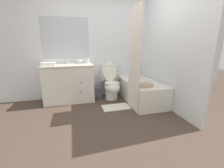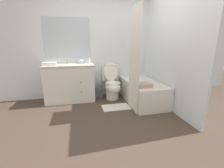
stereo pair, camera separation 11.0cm
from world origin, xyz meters
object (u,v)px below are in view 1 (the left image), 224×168
at_px(vanity_cabinet, 69,83).
at_px(soap_dispenser, 88,61).
at_px(sink_faucet, 68,62).
at_px(toilet, 111,84).
at_px(wastebasket, 98,93).
at_px(hand_towel_folded, 48,64).
at_px(tissue_box, 80,62).
at_px(bath_towel_folded, 144,85).
at_px(bath_mat, 116,107).
at_px(bathtub, 141,91).

height_order(vanity_cabinet, soap_dispenser, soap_dispenser).
bearing_deg(sink_faucet, toilet, -15.20).
height_order(wastebasket, hand_towel_folded, hand_towel_folded).
bearing_deg(soap_dispenser, tissue_box, 161.36).
relative_size(hand_towel_folded, bath_towel_folded, 0.95).
relative_size(soap_dispenser, bath_mat, 0.24).
relative_size(sink_faucet, toilet, 0.16).
xyz_separation_m(bathtub, soap_dispenser, (-1.18, 0.50, 0.69)).
distance_m(tissue_box, hand_towel_folded, 0.72).
distance_m(vanity_cabinet, toilet, 1.00).
xyz_separation_m(bathtub, bath_mat, (-0.69, -0.23, -0.24)).
relative_size(tissue_box, hand_towel_folded, 0.49).
distance_m(vanity_cabinet, sink_faucet, 0.50).
xyz_separation_m(sink_faucet, bathtub, (1.65, -0.63, -0.66)).
relative_size(bathtub, tissue_box, 10.38).
bearing_deg(bath_towel_folded, sink_faucet, 144.47).
bearing_deg(toilet, wastebasket, 161.52).
relative_size(toilet, hand_towel_folded, 3.19).
xyz_separation_m(bathtub, hand_towel_folded, (-2.03, 0.30, 0.66)).
bearing_deg(soap_dispenser, bathtub, -23.03).
distance_m(soap_dispenser, bath_mat, 1.27).
relative_size(toilet, bath_towel_folded, 3.03).
bearing_deg(tissue_box, toilet, -15.85).
bearing_deg(hand_towel_folded, sink_faucet, 40.62).
bearing_deg(vanity_cabinet, bath_mat, -34.98).
relative_size(bathtub, hand_towel_folded, 5.05).
relative_size(soap_dispenser, hand_towel_folded, 0.51).
bearing_deg(wastebasket, hand_towel_folded, -171.01).
xyz_separation_m(bathtub, wastebasket, (-0.97, 0.47, -0.11)).
bearing_deg(hand_towel_folded, wastebasket, 8.99).
bearing_deg(bath_towel_folded, bath_mat, 159.24).
xyz_separation_m(sink_faucet, wastebasket, (0.68, -0.16, -0.77)).
height_order(toilet, bath_towel_folded, toilet).
bearing_deg(toilet, bathtub, -29.02).
bearing_deg(tissue_box, bath_mat, -49.91).
bearing_deg(bath_towel_folded, hand_towel_folded, 158.68).
relative_size(vanity_cabinet, toilet, 1.28).
bearing_deg(soap_dispenser, bath_towel_folded, -42.41).
bearing_deg(wastebasket, sink_faucet, 166.39).
height_order(soap_dispenser, bath_mat, soap_dispenser).
distance_m(tissue_box, soap_dispenser, 0.19).
bearing_deg(toilet, bath_mat, -94.24).
bearing_deg(tissue_box, bathtub, -22.46).
bearing_deg(vanity_cabinet, hand_towel_folded, -160.40).
bearing_deg(wastebasket, bath_mat, -68.33).
distance_m(soap_dispenser, bath_towel_folded, 1.44).
distance_m(vanity_cabinet, wastebasket, 0.74).
relative_size(bathtub, wastebasket, 5.20).
distance_m(vanity_cabinet, bathtub, 1.71).
relative_size(vanity_cabinet, bath_mat, 1.94).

